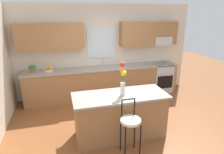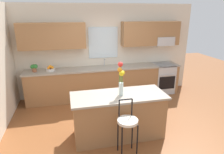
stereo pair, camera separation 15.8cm
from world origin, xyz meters
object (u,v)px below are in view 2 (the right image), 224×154
oven_range (163,78)px  bar_stool_near (127,123)px  potted_plant_small (34,67)px  flower_vase (121,78)px  kitchen_island (118,115)px  fruit_bowl_oranges (50,69)px

oven_range → bar_stool_near: (-1.99, -2.60, 0.18)m
potted_plant_small → oven_range: bearing=-0.4°
flower_vase → potted_plant_small: bearing=132.0°
kitchen_island → flower_vase: bearing=-39.7°
fruit_bowl_oranges → bar_stool_near: bearing=-61.9°
bar_stool_near → flower_vase: (0.03, 0.57, 0.65)m
bar_stool_near → potted_plant_small: size_ratio=4.89×
flower_vase → fruit_bowl_oranges: flower_vase is taller
bar_stool_near → oven_range: bearing=52.5°
kitchen_island → bar_stool_near: size_ratio=1.80×
fruit_bowl_oranges → potted_plant_small: bearing=-179.5°
kitchen_island → fruit_bowl_oranges: (-1.40, 2.03, 0.51)m
bar_stool_near → flower_vase: 0.86m
kitchen_island → potted_plant_small: bearing=131.9°
bar_stool_near → kitchen_island: bearing=90.0°
kitchen_island → bar_stool_near: 0.62m
bar_stool_near → fruit_bowl_oranges: (-1.40, 2.63, 0.34)m
oven_range → potted_plant_small: (-3.81, 0.02, 0.59)m
kitchen_island → potted_plant_small: (-1.82, 2.03, 0.58)m
fruit_bowl_oranges → potted_plant_small: 0.42m
oven_range → fruit_bowl_oranges: size_ratio=3.83×
oven_range → bar_stool_near: bar_stool_near is taller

